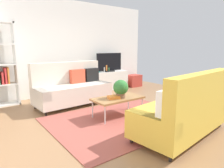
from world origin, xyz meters
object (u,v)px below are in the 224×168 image
object	(u,v)px
tv	(109,63)
storage_trunk	(134,81)
couch_beige	(72,88)
potted_plant	(121,88)
bottle_1	(106,68)
table_book_0	(114,98)
vase_0	(94,70)
coffee_table	(118,99)
couch_green	(185,111)
bottle_2	(109,70)
tv_console	(109,81)
vase_1	(98,69)
bottle_0	(104,70)

from	to	relation	value
tv	storage_trunk	xyz separation A→B (m)	(1.10, -0.08, -0.73)
couch_beige	potted_plant	xyz separation A→B (m)	(0.41, -1.49, 0.18)
couch_beige	tv	world-z (taller)	tv
couch_beige	bottle_1	world-z (taller)	couch_beige
table_book_0	vase_0	bearing A→B (deg)	67.40
coffee_table	table_book_0	xyz separation A→B (m)	(-0.13, -0.03, 0.05)
couch_green	bottle_2	world-z (taller)	couch_green
tv_console	tv	xyz separation A→B (m)	(0.00, -0.02, 0.63)
table_book_0	vase_1	size ratio (longest dim) A/B	1.21
couch_green	potted_plant	size ratio (longest dim) A/B	5.10
tv_console	bottle_0	bearing A→B (deg)	-169.86
table_book_0	bottle_2	distance (m)	2.86
couch_green	vase_0	distance (m)	3.91
potted_plant	table_book_0	distance (m)	0.25
coffee_table	bottle_0	bearing A→B (deg)	61.91
bottle_0	vase_0	bearing A→B (deg)	165.83
vase_0	vase_1	world-z (taller)	vase_1
table_book_0	vase_1	bearing A→B (deg)	63.91
bottle_0	bottle_1	distance (m)	0.10
couch_beige	bottle_0	world-z (taller)	couch_beige
storage_trunk	tv_console	bearing A→B (deg)	174.81
tv	bottle_0	bearing A→B (deg)	-174.89
couch_beige	tv_console	world-z (taller)	couch_beige
couch_beige	potted_plant	size ratio (longest dim) A/B	4.99
vase_1	bottle_1	size ratio (longest dim) A/B	0.83
couch_green	tv	xyz separation A→B (m)	(1.18, 3.78, 0.51)
couch_green	tv_console	distance (m)	3.98
bottle_0	table_book_0	bearing A→B (deg)	-120.23
potted_plant	couch_beige	bearing A→B (deg)	105.22
vase_0	bottle_1	distance (m)	0.46
tv	bottle_0	size ratio (longest dim) A/B	5.87
potted_plant	bottle_0	bearing A→B (deg)	62.93
bottle_1	storage_trunk	bearing A→B (deg)	-2.79
vase_0	vase_1	size ratio (longest dim) A/B	0.91
storage_trunk	bottle_0	bearing A→B (deg)	177.40
couch_green	table_book_0	size ratio (longest dim) A/B	8.26
storage_trunk	bottle_0	xyz separation A→B (m)	(-1.32, 0.06, 0.51)
tv_console	vase_1	world-z (taller)	vase_1
tv_console	bottle_2	world-z (taller)	bottle_2
table_book_0	bottle_0	world-z (taller)	bottle_0
vase_0	bottle_1	xyz separation A→B (m)	(0.45, -0.09, 0.03)
couch_beige	tv	bearing A→B (deg)	-156.24
potted_plant	coffee_table	bearing A→B (deg)	105.81
coffee_table	table_book_0	world-z (taller)	table_book_0
tv	vase_0	size ratio (longest dim) A/B	5.53
couch_beige	potted_plant	bearing A→B (deg)	102.21
tv_console	table_book_0	distance (m)	2.89
couch_green	vase_0	bearing A→B (deg)	74.74
storage_trunk	table_book_0	bearing A→B (deg)	-139.52
couch_green	bottle_1	distance (m)	3.92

